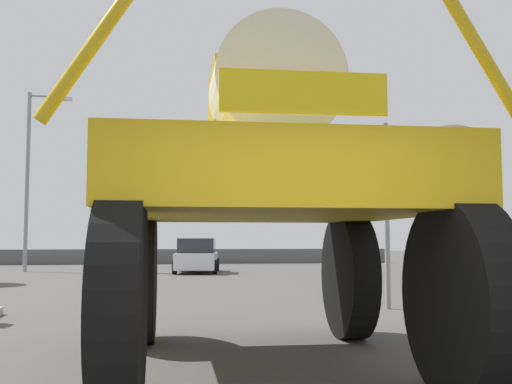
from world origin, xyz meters
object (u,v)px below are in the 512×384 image
Objects in this scene: sedan_ahead at (197,257)px; oversize_sprayer at (266,195)px; traffic_signal_near_right at (383,173)px; bare_tree_right at (452,164)px; traffic_signal_far_left at (123,219)px; streetlight_far_left at (31,171)px.

oversize_sprayer is at bearing -173.89° from sedan_ahead.
traffic_signal_near_right is 12.79m from bare_tree_right.
traffic_signal_far_left reaches higher than sedan_ahead.
sedan_ahead is 0.70× the size of bare_tree_right.
traffic_signal_far_left is at bearing 111.37° from traffic_signal_near_right.
traffic_signal_far_left is 0.55× the size of bare_tree_right.
oversize_sprayer is 0.65× the size of streetlight_far_left.
bare_tree_right is (10.58, 16.07, 2.56)m from oversize_sprayer.
streetlight_far_left reaches higher than oversize_sprayer.
oversize_sprayer reaches higher than sedan_ahead.
sedan_ahead is at bearing 0.01° from oversize_sprayer.
traffic_signal_far_left is at bearing 157.86° from bare_tree_right.
streetlight_far_left reaches higher than traffic_signal_far_left.
bare_tree_right is at bearing 56.41° from traffic_signal_near_right.
bare_tree_right reaches higher than traffic_signal_near_right.
oversize_sprayer is at bearing -122.96° from traffic_signal_near_right.
bare_tree_right is (7.02, 10.56, 1.65)m from traffic_signal_near_right.
bare_tree_right is (9.95, -4.56, 3.80)m from sedan_ahead.
streetlight_far_left is at bearing 121.27° from traffic_signal_near_right.
sedan_ahead is (0.64, 20.63, -1.23)m from oversize_sprayer.
oversize_sprayer is at bearing -82.89° from traffic_signal_far_left.
traffic_signal_near_right is 0.47× the size of streetlight_far_left.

